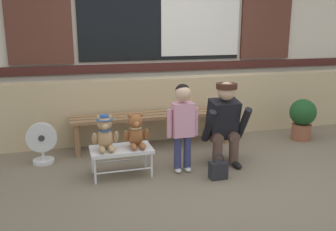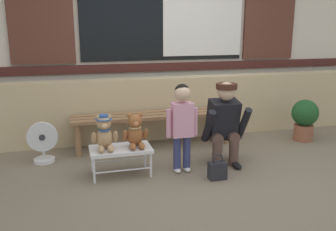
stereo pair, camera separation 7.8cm
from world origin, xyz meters
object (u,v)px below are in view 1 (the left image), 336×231
Objects in this scene: wooden_bench_long at (153,119)px; teddy_bear_plain at (136,132)px; floor_fan at (42,143)px; teddy_bear_with_hat at (105,133)px; potted_plant at (302,117)px; handbag_on_ground at (218,170)px; adult_crouching at (224,123)px; child_standing at (183,118)px; small_display_bench at (121,151)px.

teddy_bear_plain is (-0.39, -0.82, 0.09)m from wooden_bench_long.
teddy_bear_with_hat is at bearing -42.06° from floor_fan.
teddy_bear_plain is 0.64× the size of potted_plant.
handbag_on_ground is (1.10, -0.38, -0.38)m from teddy_bear_with_hat.
adult_crouching is (1.01, 0.01, 0.02)m from teddy_bear_plain.
potted_plant reaches higher than handbag_on_ground.
teddy_bear_plain is 0.51m from child_standing.
small_display_bench is 0.25m from teddy_bear_plain.
adult_crouching is at bearing 0.77° from teddy_bear_plain.
teddy_bear_plain reaches higher than wooden_bench_long.
teddy_bear_with_hat reaches higher than potted_plant.
small_display_bench is 1.03m from handbag_on_ground.
teddy_bear_plain is at bearing -0.13° from teddy_bear_with_hat.
potted_plant is (1.95, 0.62, -0.27)m from child_standing.
child_standing reaches higher than adult_crouching.
floor_fan reaches higher than handbag_on_ground.
handbag_on_ground is at bearing -28.83° from floor_fan.
teddy_bear_with_hat is at bearing 174.19° from child_standing.
small_display_bench is 0.26m from teddy_bear_with_hat.
teddy_bear_plain is at bearing -31.23° from floor_fan.
handbag_on_ground is (0.94, -0.37, -0.17)m from small_display_bench.
teddy_bear_with_hat is 1.34× the size of handbag_on_ground.
child_standing reaches higher than wooden_bench_long.
small_display_bench is at bearing -123.62° from wooden_bench_long.
potted_plant is (2.59, 0.54, 0.06)m from small_display_bench.
wooden_bench_long is 7.72× the size of handbag_on_ground.
floor_fan is (-0.97, 0.59, -0.23)m from teddy_bear_plain.
potted_plant reaches higher than wooden_bench_long.
floor_fan is at bearing -170.28° from wooden_bench_long.
adult_crouching reaches higher than wooden_bench_long.
small_display_bench is at bearing 158.33° from handbag_on_ground.
teddy_bear_with_hat is (-0.16, 0.00, 0.21)m from small_display_bench.
teddy_bear_plain reaches higher than potted_plant.
teddy_bear_with_hat is 1.33m from adult_crouching.
floor_fan is at bearing 148.77° from teddy_bear_plain.
handbag_on_ground is (0.39, -1.20, -0.28)m from wooden_bench_long.
wooden_bench_long is at bearing 64.74° from teddy_bear_plain.
adult_crouching is at bearing -52.36° from wooden_bench_long.
teddy_bear_with_hat is at bearing 161.15° from handbag_on_ground.
adult_crouching is at bearing 0.73° from small_display_bench.
small_display_bench is 0.67× the size of adult_crouching.
teddy_bear_plain is 0.76× the size of floor_fan.
wooden_bench_long is at bearing 56.38° from small_display_bench.
teddy_bear_plain is (0.16, 0.00, 0.20)m from small_display_bench.
teddy_bear_with_hat is at bearing 179.87° from teddy_bear_plain.
small_display_bench reaches higher than handbag_on_ground.
teddy_bear_with_hat is at bearing -169.01° from potted_plant.
teddy_bear_with_hat is 2.81m from potted_plant.
floor_fan is (-1.46, 0.67, -0.35)m from child_standing.
wooden_bench_long is 5.78× the size of teddy_bear_plain.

